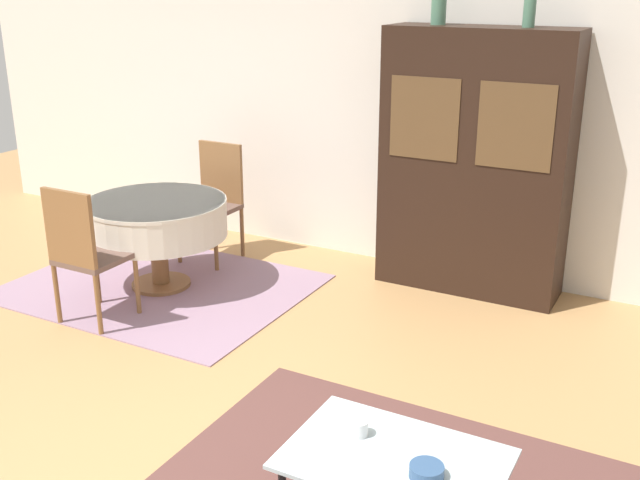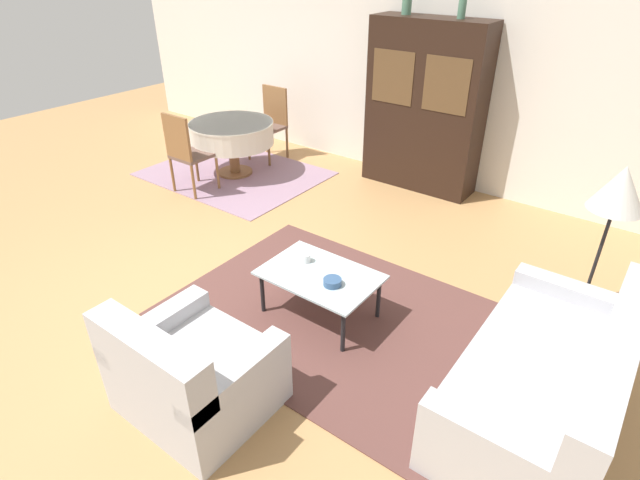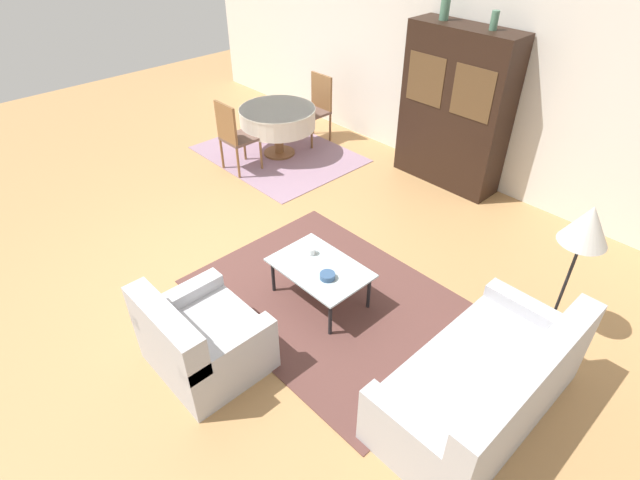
# 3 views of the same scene
# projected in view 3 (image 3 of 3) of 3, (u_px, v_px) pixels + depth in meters

# --- Properties ---
(ground_plane) EXTENTS (14.00, 14.00, 0.00)m
(ground_plane) POSITION_uv_depth(u_px,v_px,m) (229.00, 262.00, 5.61)
(ground_plane) COLOR tan
(wall_back) EXTENTS (10.00, 0.06, 2.70)m
(wall_back) POSITION_uv_depth(u_px,v_px,m) (438.00, 71.00, 6.82)
(wall_back) COLOR silver
(wall_back) RESTS_ON ground_plane
(area_rug) EXTENTS (2.74, 2.03, 0.01)m
(area_rug) POSITION_uv_depth(u_px,v_px,m) (332.00, 301.00, 5.09)
(area_rug) COLOR brown
(area_rug) RESTS_ON ground_plane
(dining_rug) EXTENTS (2.34, 1.81, 0.01)m
(dining_rug) POSITION_uv_depth(u_px,v_px,m) (279.00, 154.00, 7.77)
(dining_rug) COLOR gray
(dining_rug) RESTS_ON ground_plane
(couch) EXTENTS (0.91, 1.80, 0.86)m
(couch) POSITION_uv_depth(u_px,v_px,m) (484.00, 386.00, 3.88)
(couch) COLOR #B2B2B7
(couch) RESTS_ON ground_plane
(armchair) EXTENTS (0.95, 0.84, 0.83)m
(armchair) POSITION_uv_depth(u_px,v_px,m) (201.00, 340.00, 4.26)
(armchair) COLOR #B2B2B7
(armchair) RESTS_ON ground_plane
(coffee_table) EXTENTS (0.96, 0.65, 0.41)m
(coffee_table) POSITION_uv_depth(u_px,v_px,m) (320.00, 270.00, 4.89)
(coffee_table) COLOR black
(coffee_table) RESTS_ON area_rug
(display_cabinet) EXTENTS (1.45, 0.48, 2.08)m
(display_cabinet) POSITION_uv_depth(u_px,v_px,m) (455.00, 109.00, 6.53)
(display_cabinet) COLOR black
(display_cabinet) RESTS_ON ground_plane
(dining_table) EXTENTS (1.13, 1.13, 0.73)m
(dining_table) POSITION_uv_depth(u_px,v_px,m) (278.00, 118.00, 7.44)
(dining_table) COLOR brown
(dining_table) RESTS_ON dining_rug
(dining_chair_near) EXTENTS (0.44, 0.44, 1.03)m
(dining_chair_near) POSITION_uv_depth(u_px,v_px,m) (234.00, 134.00, 7.00)
(dining_chair_near) COLOR brown
(dining_chair_near) RESTS_ON dining_rug
(dining_chair_far) EXTENTS (0.44, 0.44, 1.03)m
(dining_chair_far) POSITION_uv_depth(u_px,v_px,m) (317.00, 105.00, 7.88)
(dining_chair_far) COLOR brown
(dining_chair_far) RESTS_ON dining_rug
(floor_lamp) EXTENTS (0.40, 0.40, 1.40)m
(floor_lamp) POSITION_uv_depth(u_px,v_px,m) (586.00, 229.00, 4.08)
(floor_lamp) COLOR black
(floor_lamp) RESTS_ON ground_plane
(cup) EXTENTS (0.08, 0.08, 0.07)m
(cup) POSITION_uv_depth(u_px,v_px,m) (311.00, 251.00, 5.02)
(cup) COLOR white
(cup) RESTS_ON coffee_table
(bowl) EXTENTS (0.15, 0.15, 0.06)m
(bowl) POSITION_uv_depth(u_px,v_px,m) (327.00, 276.00, 4.72)
(bowl) COLOR #33517A
(bowl) RESTS_ON coffee_table
(vase_tall) EXTENTS (0.11, 0.11, 0.30)m
(vase_tall) POSITION_uv_depth(u_px,v_px,m) (445.00, 7.00, 6.04)
(vase_tall) COLOR #4C7A60
(vase_tall) RESTS_ON display_cabinet
(vase_short) EXTENTS (0.09, 0.09, 0.21)m
(vase_short) POSITION_uv_depth(u_px,v_px,m) (494.00, 20.00, 5.67)
(vase_short) COLOR #4C7A60
(vase_short) RESTS_ON display_cabinet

